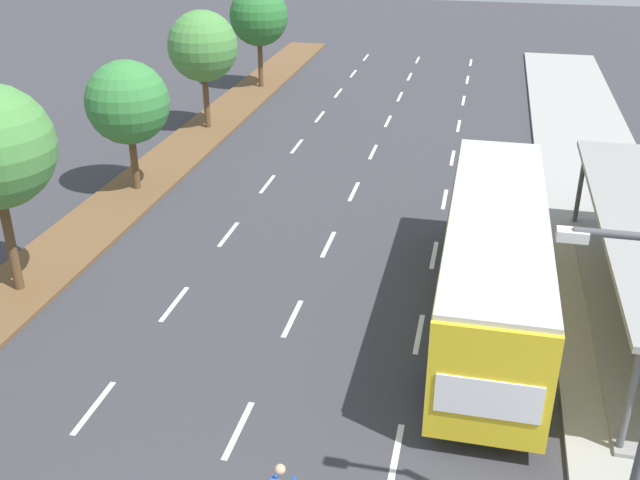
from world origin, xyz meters
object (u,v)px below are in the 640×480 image
object	(u,v)px
bus	(494,254)
median_tree_fourth	(203,46)
median_tree_third	(127,103)
median_tree_fifth	(259,16)

from	to	relation	value
bus	median_tree_fourth	bearing A→B (deg)	132.82
median_tree_third	median_tree_fourth	bearing A→B (deg)	90.51
bus	median_tree_third	world-z (taller)	median_tree_third
median_tree_fourth	median_tree_fifth	distance (m)	8.01
median_tree_third	median_tree_fifth	world-z (taller)	median_tree_fifth
bus	median_tree_third	xyz separation A→B (m)	(-13.49, 6.63, 1.43)
bus	median_tree_third	size ratio (longest dim) A/B	2.28
bus	median_tree_fifth	world-z (taller)	median_tree_fifth
bus	median_tree_third	bearing A→B (deg)	153.82
median_tree_fifth	median_tree_third	bearing A→B (deg)	-90.68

